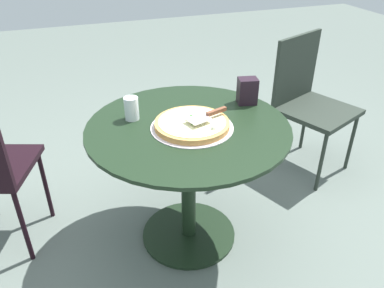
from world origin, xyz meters
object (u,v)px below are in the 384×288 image
(patio_table, at_px, (188,159))
(drinking_cup, at_px, (132,108))
(pizza_on_tray, at_px, (192,124))
(napkin_dispenser, at_px, (247,91))
(patio_chair_near, at_px, (308,96))
(pizza_server, at_px, (208,115))

(patio_table, relative_size, drinking_cup, 8.64)
(pizza_on_tray, distance_m, napkin_dispenser, 0.39)
(patio_table, relative_size, napkin_dispenser, 7.15)
(napkin_dispenser, bearing_deg, drinking_cup, -169.48)
(napkin_dispenser, bearing_deg, patio_chair_near, 38.33)
(pizza_on_tray, xyz_separation_m, patio_chair_near, (0.45, -0.96, -0.19))
(pizza_server, distance_m, napkin_dispenser, 0.33)
(drinking_cup, bearing_deg, napkin_dispenser, -91.94)
(pizza_on_tray, height_order, drinking_cup, drinking_cup)
(pizza_server, height_order, drinking_cup, drinking_cup)
(patio_table, relative_size, pizza_on_tray, 2.50)
(pizza_on_tray, bearing_deg, patio_chair_near, -64.85)
(patio_table, xyz_separation_m, patio_chair_near, (0.42, -0.97, 0.01))
(pizza_on_tray, bearing_deg, patio_table, 18.96)
(patio_chair_near, bearing_deg, pizza_server, 117.41)
(napkin_dispenser, relative_size, patio_chair_near, 0.15)
(pizza_server, xyz_separation_m, patio_chair_near, (0.46, -0.89, -0.23))
(drinking_cup, height_order, napkin_dispenser, napkin_dispenser)
(drinking_cup, xyz_separation_m, patio_chair_near, (0.27, -1.20, -0.23))
(patio_table, relative_size, patio_chair_near, 1.07)
(drinking_cup, xyz_separation_m, napkin_dispenser, (-0.02, -0.59, 0.01))
(patio_table, distance_m, napkin_dispenser, 0.46)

